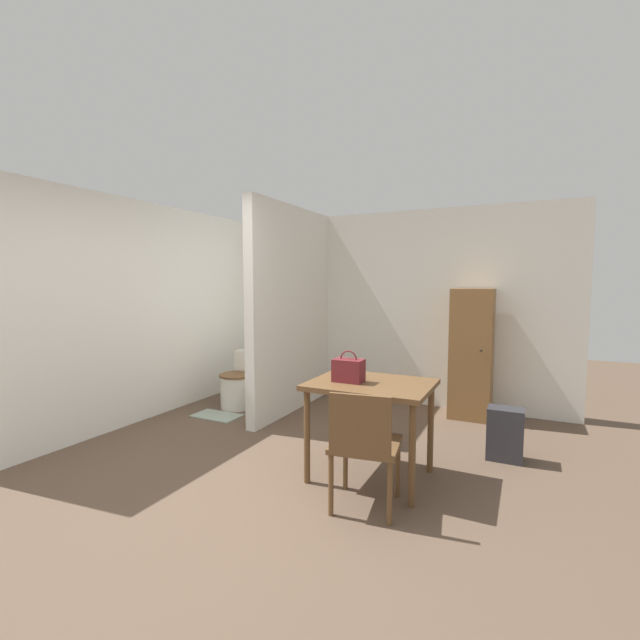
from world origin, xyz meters
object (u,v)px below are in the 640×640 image
dining_table (371,395)px  toilet (240,385)px  wooden_cabinet (472,353)px  handbag (348,370)px  wooden_chair (364,443)px  space_heater (505,434)px

dining_table → toilet: dining_table is taller
toilet → wooden_cabinet: bearing=17.6°
handbag → dining_table: bearing=22.0°
dining_table → wooden_chair: 0.56m
wooden_chair → space_heater: bearing=50.3°
wooden_cabinet → dining_table: bearing=-104.6°
toilet → wooden_chair: bearing=-36.1°
toilet → dining_table: bearing=-28.3°
wooden_cabinet → space_heater: bearing=-69.6°
dining_table → space_heater: (0.96, 0.86, -0.45)m
toilet → wooden_cabinet: wooden_cabinet is taller
wooden_chair → toilet: 2.86m
dining_table → handbag: 0.27m
dining_table → handbag: size_ratio=3.74×
wooden_chair → dining_table: bearing=96.1°
wooden_chair → handbag: handbag is taller
toilet → wooden_cabinet: 2.87m
space_heater → wooden_chair: bearing=-121.4°
toilet → space_heater: 3.15m
dining_table → wooden_cabinet: wooden_cabinet is taller
dining_table → space_heater: 1.37m
dining_table → space_heater: dining_table is taller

